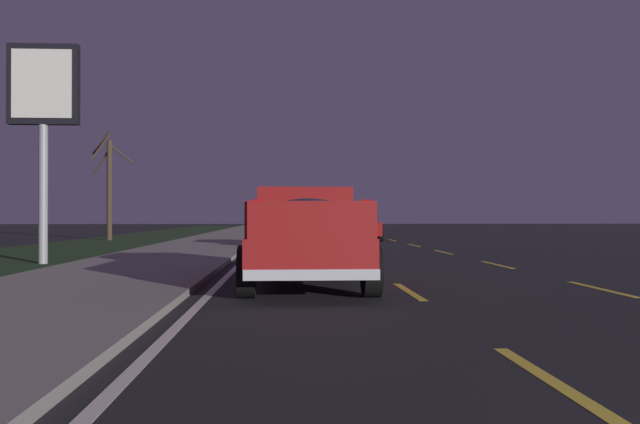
# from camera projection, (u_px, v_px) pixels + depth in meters

# --- Properties ---
(ground) EXTENTS (144.00, 144.00, 0.00)m
(ground) POSITION_uv_depth(u_px,v_px,m) (372.00, 245.00, 28.18)
(ground) COLOR black
(sidewalk_shoulder) EXTENTS (108.00, 4.00, 0.12)m
(sidewalk_shoulder) POSITION_uv_depth(u_px,v_px,m) (207.00, 244.00, 27.79)
(sidewalk_shoulder) COLOR gray
(sidewalk_shoulder) RESTS_ON ground
(grass_verge) EXTENTS (108.00, 6.00, 0.01)m
(grass_verge) POSITION_uv_depth(u_px,v_px,m) (94.00, 245.00, 27.53)
(grass_verge) COLOR #1E3819
(grass_verge) RESTS_ON ground
(lane_markings) EXTENTS (108.00, 7.04, 0.01)m
(lane_markings) POSITION_uv_depth(u_px,v_px,m) (303.00, 242.00, 30.61)
(lane_markings) COLOR yellow
(lane_markings) RESTS_ON ground
(pickup_truck) EXTENTS (5.43, 2.29, 1.87)m
(pickup_truck) POSITION_uv_depth(u_px,v_px,m) (306.00, 233.00, 11.78)
(pickup_truck) COLOR maroon
(pickup_truck) RESTS_ON ground
(sedan_white) EXTENTS (4.41, 2.04, 1.54)m
(sedan_white) POSITION_uv_depth(u_px,v_px,m) (296.00, 229.00, 25.24)
(sedan_white) COLOR silver
(sedan_white) RESTS_ON ground
(sedan_red) EXTENTS (4.43, 2.07, 1.54)m
(sedan_red) POSITION_uv_depth(u_px,v_px,m) (360.00, 226.00, 33.05)
(sedan_red) COLOR maroon
(sedan_red) RESTS_ON ground
(gas_price_sign) EXTENTS (0.27, 1.90, 6.00)m
(gas_price_sign) POSITION_uv_depth(u_px,v_px,m) (43.00, 101.00, 16.91)
(gas_price_sign) COLOR #99999E
(gas_price_sign) RESTS_ON ground
(bare_tree_far) EXTENTS (0.82, 2.32, 5.97)m
(bare_tree_far) POSITION_uv_depth(u_px,v_px,m) (109.00, 185.00, 33.36)
(bare_tree_far) COLOR #423323
(bare_tree_far) RESTS_ON ground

